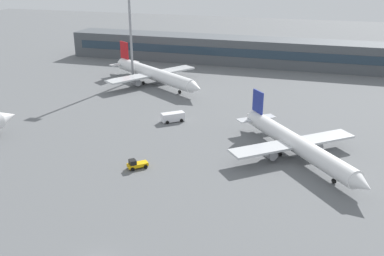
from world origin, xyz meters
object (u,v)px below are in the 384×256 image
Objects in this scene: airplane_mid at (297,144)px; floodlight_tower_west at (130,23)px; airplane_far at (154,74)px; baggage_tug_yellow at (136,164)px; service_van_white at (173,117)px.

airplane_mid is 1.00× the size of floodlight_tower_west.
airplane_far is 9.87× the size of baggage_tug_yellow.
service_van_white reaches higher than baggage_tug_yellow.
service_van_white is 0.18× the size of floodlight_tower_west.
airplane_mid is at bearing -42.43° from airplane_far.
airplane_far is 1.21× the size of floodlight_tower_west.
airplane_mid reaches higher than baggage_tug_yellow.
baggage_tug_yellow is 0.69× the size of service_van_white.
airplane_far is 6.84× the size of service_van_white.
floodlight_tower_west is (-7.81, 2.10, 13.97)m from airplane_far.
floodlight_tower_west reaches higher than baggage_tug_yellow.
airplane_far is at bearing -15.05° from floodlight_tower_west.
airplane_mid is at bearing -22.90° from service_van_white.
floodlight_tower_west reaches higher than airplane_far.
service_van_white is (-1.42, 24.18, 0.31)m from baggage_tug_yellow.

